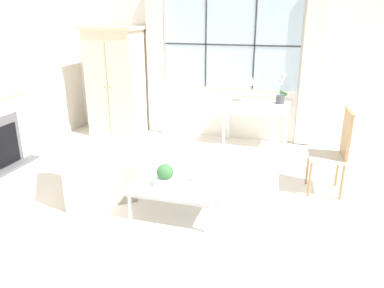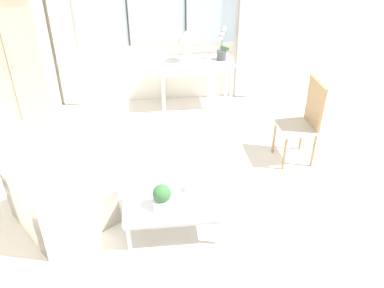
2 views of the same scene
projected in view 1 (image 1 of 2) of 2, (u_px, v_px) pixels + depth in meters
name	position (u px, v px, depth m)	size (l,w,h in m)	color
ground_plane	(174.00, 216.00, 4.26)	(14.00, 14.00, 0.00)	silver
wall_back_windowed	(230.00, 60.00, 6.53)	(7.20, 0.14, 2.80)	silver
armoire	(116.00, 82.00, 6.85)	(0.99, 0.70, 1.97)	beige
console_table	(256.00, 107.00, 6.33)	(1.10, 0.49, 0.76)	white
table_lamp	(249.00, 81.00, 6.22)	(0.24, 0.24, 0.47)	silver
potted_orchid	(281.00, 93.00, 6.14)	(0.18, 0.14, 0.51)	#4C4C51
armchair_upholstered	(95.00, 172.00, 4.75)	(1.21, 1.22, 0.80)	beige
side_chair_wooden	(336.00, 148.00, 4.63)	(0.47, 0.47, 1.09)	beige
coffee_table	(177.00, 185.00, 4.25)	(0.97, 0.77, 0.38)	silver
potted_plant_small	(165.00, 175.00, 4.10)	(0.19, 0.19, 0.26)	white
pillar_candle	(196.00, 177.00, 4.24)	(0.12, 0.12, 0.12)	silver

